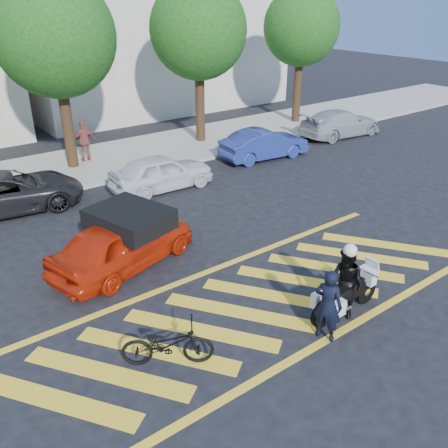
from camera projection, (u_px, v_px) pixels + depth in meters
ground at (259, 303)px, 11.40m from camera, size 90.00×90.00×0.00m
sidewalk at (74, 167)px, 19.99m from camera, size 60.00×5.00×0.15m
crosswalk at (258, 303)px, 11.38m from camera, size 12.33×4.00×0.01m
building_right at (150, 15)px, 28.92m from camera, size 16.00×8.00×11.00m
tree_center at (58, 40)px, 17.90m from camera, size 4.60×4.60×7.56m
tree_right at (200, 34)px, 21.42m from camera, size 4.40×4.40×7.41m
tree_far_right at (302, 30)px, 24.96m from camera, size 4.00×4.00×7.10m
officer_bike at (328, 305)px, 9.91m from camera, size 0.59×0.72×1.68m
bicycle at (168, 344)px, 9.35m from camera, size 1.89×1.54×0.97m
police_motorcycle at (345, 296)px, 10.79m from camera, size 2.13×0.67×0.94m
officer_moto at (346, 283)px, 10.63m from camera, size 0.65×0.83×1.71m
red_convertible at (123, 243)px, 12.64m from camera, size 4.53×2.82×1.44m
parked_mid_left at (9, 192)px, 15.97m from camera, size 5.09×2.84×1.34m
parked_mid_right at (162, 172)px, 17.72m from camera, size 4.00×1.74×1.34m
parked_right at (264, 144)px, 21.02m from camera, size 4.16×1.82×1.33m
parked_far_right at (341, 123)px, 24.36m from camera, size 4.76×2.22×1.34m
pedestrian_right at (85, 141)px, 20.20m from camera, size 1.04×0.48×1.74m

